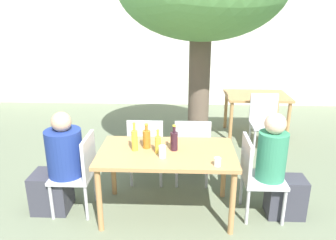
{
  "coord_description": "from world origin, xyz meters",
  "views": [
    {
      "loc": [
        0.15,
        -3.18,
        2.19
      ],
      "look_at": [
        0.0,
        0.3,
        1.0
      ],
      "focal_mm": 35.0,
      "sensor_mm": 36.0,
      "label": 1
    }
  ],
  "objects_px": {
    "oil_cruet_3": "(135,140)",
    "wine_bottle_0": "(174,141)",
    "patio_chair_1": "(256,173)",
    "dining_table_back": "(256,100)",
    "amber_bottle_1": "(147,139)",
    "dining_table_front": "(167,159)",
    "patio_chair_2": "(146,147)",
    "oil_cruet_2": "(158,144)",
    "person_seated_1": "(278,172)",
    "patio_chair_4": "(264,119)",
    "patio_chair_3": "(192,148)",
    "drinking_glass_0": "(162,152)",
    "drinking_glass_1": "(218,162)",
    "person_seated_0": "(59,168)",
    "patio_chair_0": "(80,169)"
  },
  "relations": [
    {
      "from": "oil_cruet_3",
      "to": "wine_bottle_0",
      "type": "bearing_deg",
      "value": 3.35
    },
    {
      "from": "patio_chair_1",
      "to": "oil_cruet_3",
      "type": "height_order",
      "value": "oil_cruet_3"
    },
    {
      "from": "dining_table_back",
      "to": "amber_bottle_1",
      "type": "xyz_separation_m",
      "value": [
        -1.7,
        -2.39,
        0.21
      ]
    },
    {
      "from": "dining_table_front",
      "to": "wine_bottle_0",
      "type": "height_order",
      "value": "wine_bottle_0"
    },
    {
      "from": "patio_chair_2",
      "to": "oil_cruet_2",
      "type": "relative_size",
      "value": 3.47
    },
    {
      "from": "patio_chair_1",
      "to": "person_seated_1",
      "type": "distance_m",
      "value": 0.24
    },
    {
      "from": "dining_table_back",
      "to": "patio_chair_4",
      "type": "bearing_deg",
      "value": -90.0
    },
    {
      "from": "patio_chair_1",
      "to": "patio_chair_3",
      "type": "relative_size",
      "value": 1.0
    },
    {
      "from": "drinking_glass_0",
      "to": "amber_bottle_1",
      "type": "bearing_deg",
      "value": 128.06
    },
    {
      "from": "patio_chair_1",
      "to": "person_seated_1",
      "type": "bearing_deg",
      "value": -90.0
    },
    {
      "from": "dining_table_front",
      "to": "patio_chair_2",
      "type": "bearing_deg",
      "value": 114.31
    },
    {
      "from": "amber_bottle_1",
      "to": "person_seated_1",
      "type": "bearing_deg",
      "value": -3.37
    },
    {
      "from": "patio_chair_3",
      "to": "drinking_glass_1",
      "type": "xyz_separation_m",
      "value": [
        0.21,
        -0.96,
        0.28
      ]
    },
    {
      "from": "patio_chair_1",
      "to": "dining_table_back",
      "type": "bearing_deg",
      "value": -11.84
    },
    {
      "from": "amber_bottle_1",
      "to": "drinking_glass_1",
      "type": "xyz_separation_m",
      "value": [
        0.73,
        -0.4,
        -0.07
      ]
    },
    {
      "from": "wine_bottle_0",
      "to": "oil_cruet_2",
      "type": "height_order",
      "value": "wine_bottle_0"
    },
    {
      "from": "amber_bottle_1",
      "to": "patio_chair_3",
      "type": "bearing_deg",
      "value": 47.52
    },
    {
      "from": "patio_chair_1",
      "to": "patio_chair_3",
      "type": "distance_m",
      "value": 0.93
    },
    {
      "from": "patio_chair_3",
      "to": "oil_cruet_2",
      "type": "xyz_separation_m",
      "value": [
        -0.38,
        -0.69,
        0.34
      ]
    },
    {
      "from": "patio_chair_4",
      "to": "oil_cruet_3",
      "type": "bearing_deg",
      "value": -135.03
    },
    {
      "from": "patio_chair_4",
      "to": "drinking_glass_0",
      "type": "height_order",
      "value": "patio_chair_4"
    },
    {
      "from": "patio_chair_3",
      "to": "person_seated_0",
      "type": "distance_m",
      "value": 1.62
    },
    {
      "from": "oil_cruet_2",
      "to": "patio_chair_1",
      "type": "bearing_deg",
      "value": 2.45
    },
    {
      "from": "drinking_glass_1",
      "to": "patio_chair_1",
      "type": "bearing_deg",
      "value": 34.52
    },
    {
      "from": "patio_chair_4",
      "to": "wine_bottle_0",
      "type": "xyz_separation_m",
      "value": [
        -1.4,
        -1.8,
        0.35
      ]
    },
    {
      "from": "dining_table_back",
      "to": "patio_chair_2",
      "type": "height_order",
      "value": "patio_chair_2"
    },
    {
      "from": "patio_chair_3",
      "to": "drinking_glass_0",
      "type": "bearing_deg",
      "value": 67.59
    },
    {
      "from": "patio_chair_0",
      "to": "drinking_glass_1",
      "type": "relative_size",
      "value": 11.1
    },
    {
      "from": "person_seated_0",
      "to": "oil_cruet_2",
      "type": "distance_m",
      "value": 1.15
    },
    {
      "from": "patio_chair_1",
      "to": "patio_chair_0",
      "type": "bearing_deg",
      "value": 90.0
    },
    {
      "from": "person_seated_0",
      "to": "amber_bottle_1",
      "type": "distance_m",
      "value": 1.03
    },
    {
      "from": "patio_chair_2",
      "to": "drinking_glass_1",
      "type": "relative_size",
      "value": 11.1
    },
    {
      "from": "dining_table_front",
      "to": "drinking_glass_0",
      "type": "xyz_separation_m",
      "value": [
        -0.04,
        -0.15,
        0.15
      ]
    },
    {
      "from": "patio_chair_0",
      "to": "person_seated_1",
      "type": "bearing_deg",
      "value": 90.0
    },
    {
      "from": "dining_table_front",
      "to": "patio_chair_3",
      "type": "relative_size",
      "value": 1.61
    },
    {
      "from": "patio_chair_0",
      "to": "drinking_glass_1",
      "type": "xyz_separation_m",
      "value": [
        1.47,
        -0.31,
        0.28
      ]
    },
    {
      "from": "wine_bottle_0",
      "to": "person_seated_0",
      "type": "bearing_deg",
      "value": -178.32
    },
    {
      "from": "patio_chair_3",
      "to": "wine_bottle_0",
      "type": "xyz_separation_m",
      "value": [
        -0.22,
        -0.61,
        0.35
      ]
    },
    {
      "from": "patio_chair_3",
      "to": "person_seated_1",
      "type": "relative_size",
      "value": 0.76
    },
    {
      "from": "patio_chair_0",
      "to": "wine_bottle_0",
      "type": "distance_m",
      "value": 1.09
    },
    {
      "from": "wine_bottle_0",
      "to": "drinking_glass_1",
      "type": "xyz_separation_m",
      "value": [
        0.43,
        -0.35,
        -0.07
      ]
    },
    {
      "from": "person_seated_0",
      "to": "oil_cruet_3",
      "type": "height_order",
      "value": "person_seated_0"
    },
    {
      "from": "amber_bottle_1",
      "to": "drinking_glass_1",
      "type": "relative_size",
      "value": 3.42
    },
    {
      "from": "patio_chair_3",
      "to": "amber_bottle_1",
      "type": "relative_size",
      "value": 3.24
    },
    {
      "from": "dining_table_back",
      "to": "oil_cruet_3",
      "type": "distance_m",
      "value": 3.07
    },
    {
      "from": "patio_chair_1",
      "to": "oil_cruet_3",
      "type": "relative_size",
      "value": 2.89
    },
    {
      "from": "patio_chair_1",
      "to": "drinking_glass_0",
      "type": "relative_size",
      "value": 7.04
    },
    {
      "from": "person_seated_0",
      "to": "oil_cruet_3",
      "type": "relative_size",
      "value": 3.75
    },
    {
      "from": "person_seated_1",
      "to": "wine_bottle_0",
      "type": "bearing_deg",
      "value": 88.11
    },
    {
      "from": "oil_cruet_2",
      "to": "patio_chair_2",
      "type": "bearing_deg",
      "value": 106.22
    }
  ]
}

